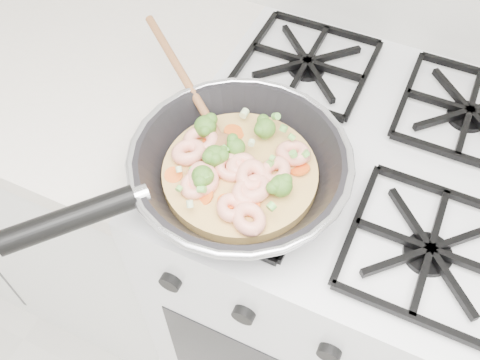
% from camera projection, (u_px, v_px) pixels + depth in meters
% --- Properties ---
extents(stove, '(0.60, 0.60, 0.92)m').
position_uv_depth(stove, '(324.00, 270.00, 1.23)').
color(stove, white).
rests_on(stove, ground).
extents(counter_left, '(1.00, 0.60, 0.90)m').
position_uv_depth(counter_left, '(49.00, 160.00, 1.44)').
color(counter_left, white).
rests_on(counter_left, ground).
extents(skillet, '(0.43, 0.47, 0.10)m').
position_uv_depth(skillet, '(236.00, 169.00, 0.78)').
color(skillet, black).
rests_on(skillet, stove).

